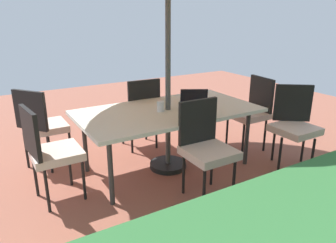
# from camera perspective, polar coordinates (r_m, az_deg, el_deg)

# --- Properties ---
(ground_plane) EXTENTS (10.00, 10.00, 0.02)m
(ground_plane) POSITION_cam_1_polar(r_m,az_deg,el_deg) (3.99, 0.00, -8.17)
(ground_plane) COLOR #935442
(dining_table) EXTENTS (2.06, 1.11, 0.74)m
(dining_table) POSITION_cam_1_polar(r_m,az_deg,el_deg) (3.73, 0.00, 1.47)
(dining_table) COLOR silver
(dining_table) RESTS_ON ground_plane
(chair_north) EXTENTS (0.46, 0.46, 0.98)m
(chair_north) POSITION_cam_1_polar(r_m,az_deg,el_deg) (3.23, 6.67, -4.08)
(chair_north) COLOR beige
(chair_north) RESTS_ON ground_plane
(chair_northwest) EXTENTS (0.58, 0.58, 0.98)m
(chair_northwest) POSITION_cam_1_polar(r_m,az_deg,el_deg) (4.12, 21.34, -0.20)
(chair_northwest) COLOR beige
(chair_northwest) RESTS_ON ground_plane
(chair_east) EXTENTS (0.48, 0.47, 0.98)m
(chair_east) POSITION_cam_1_polar(r_m,az_deg,el_deg) (3.31, -20.21, -4.60)
(chair_east) COLOR beige
(chair_east) RESTS_ON ground_plane
(chair_west) EXTENTS (0.48, 0.47, 0.98)m
(chair_west) POSITION_cam_1_polar(r_m,az_deg,el_deg) (4.50, 14.47, 2.07)
(chair_west) COLOR beige
(chair_west) RESTS_ON ground_plane
(chair_southeast) EXTENTS (0.58, 0.58, 0.98)m
(chair_southeast) POSITION_cam_1_polar(r_m,az_deg,el_deg) (4.09, -21.37, -0.32)
(chair_southeast) COLOR beige
(chair_southeast) RESTS_ON ground_plane
(chair_south) EXTENTS (0.46, 0.47, 0.98)m
(chair_south) POSITION_cam_1_polar(r_m,az_deg,el_deg) (4.37, -4.91, 2.13)
(chair_south) COLOR beige
(chair_south) RESTS_ON ground_plane
(laptop) EXTENTS (0.40, 0.37, 0.21)m
(laptop) POSITION_cam_1_polar(r_m,az_deg,el_deg) (3.90, 4.47, 3.60)
(laptop) COLOR gray
(laptop) RESTS_ON dining_table
(cup) EXTENTS (0.08, 0.08, 0.12)m
(cup) POSITION_cam_1_polar(r_m,az_deg,el_deg) (3.62, -1.32, 2.68)
(cup) COLOR white
(cup) RESTS_ON dining_table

